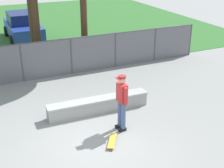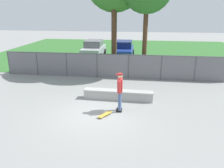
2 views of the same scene
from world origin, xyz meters
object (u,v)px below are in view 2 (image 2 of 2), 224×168
at_px(skateboard, 105,114).
at_px(car_blue, 123,49).
at_px(concrete_ledge, 118,95).
at_px(car_silver, 94,49).
at_px(skateboarder, 120,90).

relative_size(skateboard, car_blue, 0.19).
bearing_deg(concrete_ledge, car_silver, 108.48).
height_order(concrete_ledge, car_blue, car_blue).
bearing_deg(skateboard, car_silver, 104.24).
distance_m(skateboarder, car_blue, 12.16).
height_order(car_silver, car_blue, same).
bearing_deg(concrete_ledge, car_blue, 93.44).
distance_m(skateboard, car_blue, 12.75).
bearing_deg(skateboarder, car_blue, 94.11).
relative_size(concrete_ledge, skateboard, 4.67).
distance_m(concrete_ledge, car_silver, 11.45).
bearing_deg(car_blue, car_silver, 178.00).
xyz_separation_m(skateboarder, car_silver, (-3.85, 12.23, -0.19)).
bearing_deg(skateboarder, skateboard, -135.04).
height_order(skateboarder, skateboard, skateboarder).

